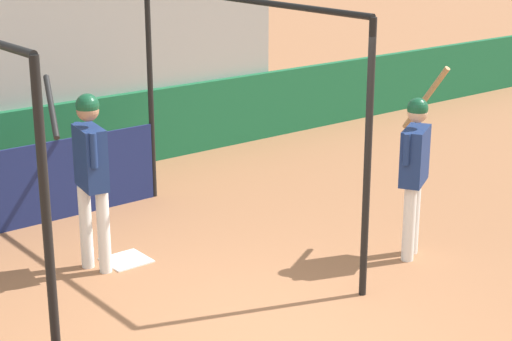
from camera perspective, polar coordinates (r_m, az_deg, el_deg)
ground_plane at (r=7.59m, az=1.21°, el=-11.14°), size 60.00×60.00×0.00m
outfield_wall at (r=11.70m, az=-15.69°, el=1.33°), size 24.00×0.12×1.06m
batting_cage at (r=9.40m, az=-12.56°, el=2.14°), size 3.26×3.85×2.70m
home_plate at (r=9.23m, az=-8.63°, el=-5.92°), size 0.44×0.44×0.02m
player_batter at (r=8.70m, az=-11.01°, el=0.41°), size 0.53×0.93×1.97m
player_waiting at (r=9.05m, az=10.53°, el=0.56°), size 0.67×0.67×2.03m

